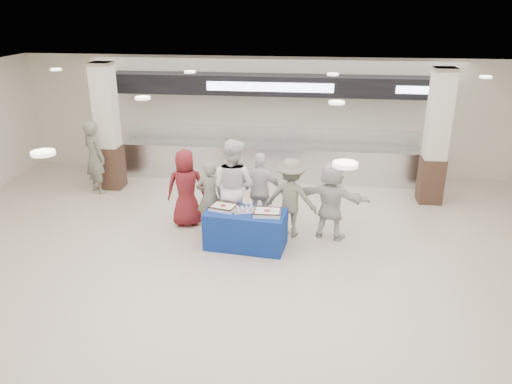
# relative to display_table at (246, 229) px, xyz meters

# --- Properties ---
(ground) EXTENTS (14.00, 14.00, 0.00)m
(ground) POSITION_rel_display_table_xyz_m (0.08, -1.29, -0.38)
(ground) COLOR beige
(ground) RESTS_ON ground
(serving_line) EXTENTS (8.70, 0.85, 2.80)m
(serving_line) POSITION_rel_display_table_xyz_m (0.08, 4.11, 0.78)
(serving_line) COLOR silver
(serving_line) RESTS_ON ground
(column_left) EXTENTS (0.55, 0.55, 3.20)m
(column_left) POSITION_rel_display_table_xyz_m (-3.92, 2.91, 1.15)
(column_left) COLOR #39231A
(column_left) RESTS_ON ground
(column_right) EXTENTS (0.55, 0.55, 3.20)m
(column_right) POSITION_rel_display_table_xyz_m (4.08, 2.91, 1.15)
(column_right) COLOR #39231A
(column_right) RESTS_ON ground
(display_table) EXTENTS (1.63, 0.95, 0.75)m
(display_table) POSITION_rel_display_table_xyz_m (0.00, 0.00, 0.00)
(display_table) COLOR navy
(display_table) RESTS_ON ground
(sheet_cake_left) EXTENTS (0.56, 0.48, 0.10)m
(sheet_cake_left) POSITION_rel_display_table_xyz_m (-0.45, 0.07, 0.43)
(sheet_cake_left) COLOR white
(sheet_cake_left) RESTS_ON display_table
(sheet_cake_right) EXTENTS (0.52, 0.40, 0.10)m
(sheet_cake_right) POSITION_rel_display_table_xyz_m (0.43, -0.08, 0.43)
(sheet_cake_right) COLOR white
(sheet_cake_right) RESTS_ON display_table
(cupcake_tray) EXTENTS (0.53, 0.45, 0.07)m
(cupcake_tray) POSITION_rel_display_table_xyz_m (-0.02, 0.04, 0.41)
(cupcake_tray) COLOR silver
(cupcake_tray) RESTS_ON display_table
(civilian_maroon) EXTENTS (0.94, 0.73, 1.69)m
(civilian_maroon) POSITION_rel_display_table_xyz_m (-1.41, 0.90, 0.47)
(civilian_maroon) COLOR maroon
(civilian_maroon) RESTS_ON ground
(soldier_a) EXTENTS (0.63, 0.49, 1.53)m
(soldier_a) POSITION_rel_display_table_xyz_m (-0.85, 0.64, 0.39)
(soldier_a) COLOR slate
(soldier_a) RESTS_ON ground
(chef_tall) EXTENTS (1.21, 1.11, 2.02)m
(chef_tall) POSITION_rel_display_table_xyz_m (-0.35, 0.64, 0.64)
(chef_tall) COLOR white
(chef_tall) RESTS_ON ground
(chef_short) EXTENTS (1.01, 0.53, 1.65)m
(chef_short) POSITION_rel_display_table_xyz_m (0.18, 0.98, 0.45)
(chef_short) COLOR white
(chef_short) RESTS_ON ground
(soldier_b) EXTENTS (1.18, 0.82, 1.66)m
(soldier_b) POSITION_rel_display_table_xyz_m (0.85, 0.64, 0.46)
(soldier_b) COLOR slate
(soldier_b) RESTS_ON ground
(civilian_white) EXTENTS (1.59, 0.93, 1.64)m
(civilian_white) POSITION_rel_display_table_xyz_m (1.66, 0.64, 0.44)
(civilian_white) COLOR silver
(civilian_white) RESTS_ON ground
(soldier_bg) EXTENTS (0.81, 0.74, 1.85)m
(soldier_bg) POSITION_rel_display_table_xyz_m (-4.18, 2.54, 0.55)
(soldier_bg) COLOR slate
(soldier_bg) RESTS_ON ground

